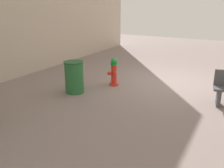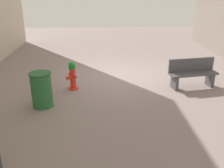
# 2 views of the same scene
# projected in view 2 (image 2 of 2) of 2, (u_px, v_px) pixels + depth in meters

# --- Properties ---
(ground_plane) EXTENTS (23.40, 23.40, 0.00)m
(ground_plane) POSITION_uv_depth(u_px,v_px,m) (117.00, 75.00, 9.37)
(ground_plane) COLOR gray
(fire_hydrant) EXTENTS (0.37, 0.37, 0.93)m
(fire_hydrant) POSITION_uv_depth(u_px,v_px,m) (72.00, 75.00, 8.00)
(fire_hydrant) COLOR red
(fire_hydrant) RESTS_ON ground_plane
(bench_near) EXTENTS (1.65, 0.70, 0.95)m
(bench_near) POSITION_uv_depth(u_px,v_px,m) (192.00, 73.00, 8.18)
(bench_near) COLOR #4C4C51
(bench_near) RESTS_ON ground_plane
(trash_bin) EXTENTS (0.60, 0.60, 0.98)m
(trash_bin) POSITION_uv_depth(u_px,v_px,m) (42.00, 90.00, 6.83)
(trash_bin) COLOR #266633
(trash_bin) RESTS_ON ground_plane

